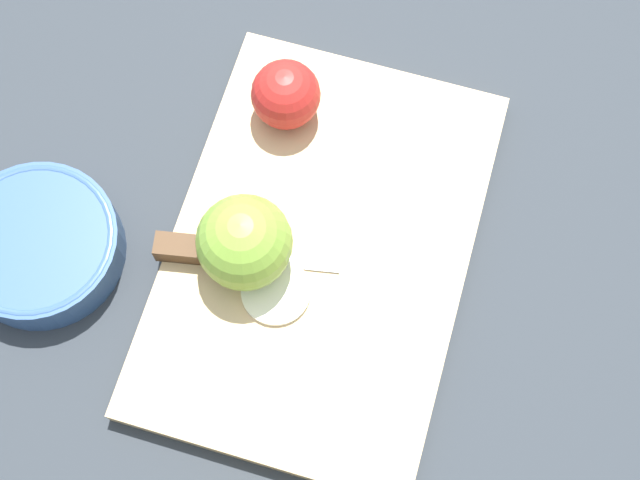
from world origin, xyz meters
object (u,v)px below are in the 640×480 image
object	(u,v)px
apple_half_left	(285,95)
bowl	(39,245)
knife	(202,251)
apple_half_right	(244,242)

from	to	relation	value
apple_half_left	bowl	size ratio (longest dim) A/B	0.44
knife	bowl	distance (m)	0.15
bowl	apple_half_left	bearing A→B (deg)	149.11
apple_half_right	bowl	world-z (taller)	apple_half_right
apple_half_left	knife	xyz separation A→B (m)	(0.17, 0.00, -0.02)
apple_half_right	knife	xyz separation A→B (m)	(0.02, -0.04, -0.03)
apple_half_left	knife	world-z (taller)	apple_half_left
bowl	apple_half_right	bearing A→B (deg)	113.96
apple_half_left	apple_half_right	xyz separation A→B (m)	(0.15, 0.04, 0.01)
apple_half_left	knife	bearing A→B (deg)	22.82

